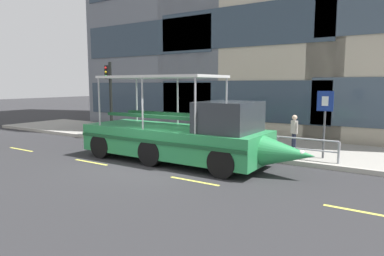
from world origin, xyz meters
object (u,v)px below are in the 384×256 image
(parking_sign, at_px, (325,113))
(pedestrian_near_bow, at_px, (294,130))
(duck_tour_boat, at_px, (184,136))
(traffic_light_pole, at_px, (110,91))

(parking_sign, bearing_deg, pedestrian_near_bow, 152.89)
(parking_sign, relative_size, duck_tour_boat, 0.28)
(parking_sign, distance_m, pedestrian_near_bow, 1.72)
(duck_tour_boat, distance_m, pedestrian_near_bow, 4.78)
(traffic_light_pole, relative_size, duck_tour_boat, 0.43)
(duck_tour_boat, bearing_deg, parking_sign, 32.55)
(traffic_light_pole, distance_m, duck_tour_boat, 7.36)
(traffic_light_pole, height_order, pedestrian_near_bow, traffic_light_pole)
(pedestrian_near_bow, bearing_deg, traffic_light_pole, -174.31)
(traffic_light_pole, distance_m, pedestrian_near_bow, 10.05)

